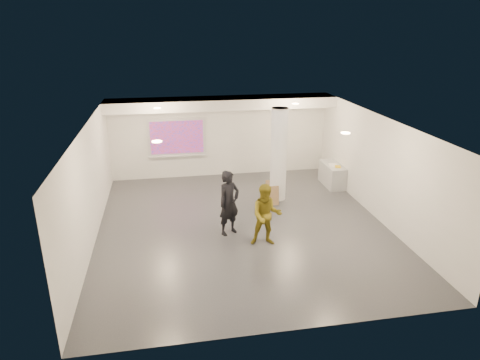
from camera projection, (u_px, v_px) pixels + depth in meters
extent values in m
cube|color=#35373C|center=(242.00, 226.00, 12.16)|extent=(8.00, 9.00, 0.01)
cube|color=white|center=(243.00, 122.00, 11.13)|extent=(8.00, 9.00, 0.01)
cube|color=silver|center=(220.00, 136.00, 15.80)|extent=(8.00, 0.01, 3.00)
cube|color=silver|center=(289.00, 261.00, 7.49)|extent=(8.00, 0.01, 3.00)
cube|color=silver|center=(90.00, 186.00, 10.98)|extent=(0.01, 9.00, 3.00)
cube|color=silver|center=(379.00, 168.00, 12.31)|extent=(0.01, 9.00, 3.00)
cube|color=silver|center=(222.00, 103.00, 14.84)|extent=(8.00, 1.10, 0.36)
cylinder|color=#FFD096|center=(157.00, 108.00, 13.08)|extent=(0.22, 0.22, 0.02)
cylinder|color=#FFD096|center=(295.00, 104.00, 13.81)|extent=(0.22, 0.22, 0.02)
cylinder|color=#FFD096|center=(157.00, 141.00, 9.39)|extent=(0.22, 0.22, 0.02)
cylinder|color=#FFD096|center=(345.00, 133.00, 10.12)|extent=(0.22, 0.22, 0.02)
cylinder|color=white|center=(279.00, 155.00, 13.56)|extent=(0.52, 0.52, 3.00)
cube|color=silver|center=(177.00, 137.00, 15.48)|extent=(2.10, 0.06, 1.40)
cube|color=#1B39B9|center=(177.00, 137.00, 15.44)|extent=(1.90, 0.01, 1.20)
cube|color=silver|center=(178.00, 156.00, 15.67)|extent=(2.10, 0.08, 0.04)
cube|color=#9EA1A3|center=(332.00, 175.00, 15.10)|extent=(0.56, 1.34, 0.78)
cube|color=white|center=(333.00, 165.00, 14.86)|extent=(0.35, 0.41, 0.02)
cube|color=yellow|center=(338.00, 167.00, 14.70)|extent=(0.26, 0.30, 0.03)
cube|color=olive|center=(274.00, 190.00, 13.97)|extent=(0.60, 0.28, 0.62)
cube|color=olive|center=(270.00, 196.00, 13.47)|extent=(0.56, 0.16, 0.62)
imported|color=black|center=(229.00, 203.00, 11.45)|extent=(0.78, 0.70, 1.79)
imported|color=olive|center=(266.00, 215.00, 10.89)|extent=(0.89, 0.74, 1.65)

